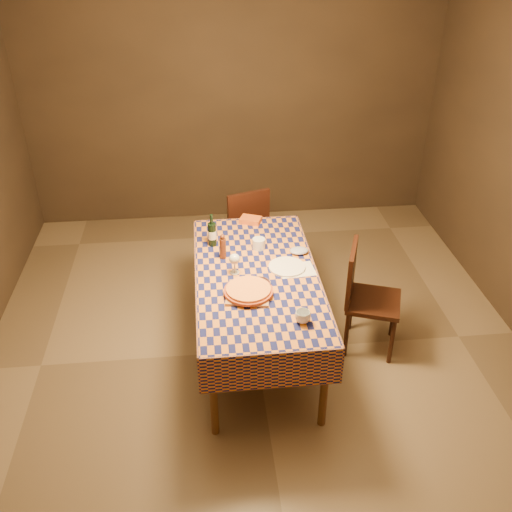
# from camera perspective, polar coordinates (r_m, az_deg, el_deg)

# --- Properties ---
(room) EXTENTS (5.00, 5.10, 2.70)m
(room) POSITION_cam_1_polar(r_m,az_deg,el_deg) (4.08, 0.07, 5.02)
(room) COLOR brown
(room) RESTS_ON ground
(dining_table) EXTENTS (0.94, 1.84, 0.77)m
(dining_table) POSITION_cam_1_polar(r_m,az_deg,el_deg) (4.41, 0.07, -2.62)
(dining_table) COLOR brown
(dining_table) RESTS_ON ground
(cutting_board) EXTENTS (0.36, 0.36, 0.02)m
(cutting_board) POSITION_cam_1_polar(r_m,az_deg,el_deg) (4.14, -0.76, -3.74)
(cutting_board) COLOR #9C6D49
(cutting_board) RESTS_ON dining_table
(pizza) EXTENTS (0.42, 0.42, 0.04)m
(pizza) POSITION_cam_1_polar(r_m,az_deg,el_deg) (4.12, -0.76, -3.44)
(pizza) COLOR #A13F1A
(pizza) RESTS_ON cutting_board
(pepper_mill) EXTENTS (0.05, 0.05, 0.21)m
(pepper_mill) POSITION_cam_1_polar(r_m,az_deg,el_deg) (4.52, -3.34, 0.90)
(pepper_mill) COLOR #522513
(pepper_mill) RESTS_ON dining_table
(bowl) EXTENTS (0.22, 0.22, 0.05)m
(bowl) POSITION_cam_1_polar(r_m,az_deg,el_deg) (4.19, 0.32, -2.96)
(bowl) COLOR #58414A
(bowl) RESTS_ON dining_table
(wine_glass) EXTENTS (0.08, 0.08, 0.17)m
(wine_glass) POSITION_cam_1_polar(r_m,az_deg,el_deg) (4.32, -2.17, -0.37)
(wine_glass) COLOR silver
(wine_glass) RESTS_ON dining_table
(wine_bottle) EXTENTS (0.09, 0.09, 0.28)m
(wine_bottle) POSITION_cam_1_polar(r_m,az_deg,el_deg) (4.70, -4.41, 2.22)
(wine_bottle) COLOR black
(wine_bottle) RESTS_ON dining_table
(deli_tub) EXTENTS (0.12, 0.12, 0.09)m
(deli_tub) POSITION_cam_1_polar(r_m,az_deg,el_deg) (4.67, 0.28, 1.25)
(deli_tub) COLOR silver
(deli_tub) RESTS_ON dining_table
(takeout_container) EXTENTS (0.21, 0.18, 0.04)m
(takeout_container) POSITION_cam_1_polar(r_m,az_deg,el_deg) (5.08, -0.54, 3.63)
(takeout_container) COLOR #D1581B
(takeout_container) RESTS_ON dining_table
(white_plate) EXTENTS (0.37, 0.37, 0.02)m
(white_plate) POSITION_cam_1_polar(r_m,az_deg,el_deg) (4.44, 3.11, -1.09)
(white_plate) COLOR white
(white_plate) RESTS_ON dining_table
(tumbler) EXTENTS (0.12, 0.12, 0.08)m
(tumbler) POSITION_cam_1_polar(r_m,az_deg,el_deg) (3.88, 4.71, -6.08)
(tumbler) COLOR silver
(tumbler) RESTS_ON dining_table
(flour_patch) EXTENTS (0.29, 0.23, 0.00)m
(flour_patch) POSITION_cam_1_polar(r_m,az_deg,el_deg) (4.42, 4.10, -1.38)
(flour_patch) COLOR white
(flour_patch) RESTS_ON dining_table
(flour_bag) EXTENTS (0.18, 0.15, 0.04)m
(flour_bag) POSITION_cam_1_polar(r_m,az_deg,el_deg) (4.63, 4.32, 0.54)
(flour_bag) COLOR #9BA2C7
(flour_bag) RESTS_ON dining_table
(chair_far) EXTENTS (0.53, 0.54, 0.93)m
(chair_far) POSITION_cam_1_polar(r_m,az_deg,el_deg) (5.54, -1.20, 3.04)
(chair_far) COLOR black
(chair_far) RESTS_ON ground
(chair_right) EXTENTS (0.54, 0.54, 0.93)m
(chair_right) POSITION_cam_1_polar(r_m,az_deg,el_deg) (4.67, 10.74, -3.64)
(chair_right) COLOR black
(chair_right) RESTS_ON ground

